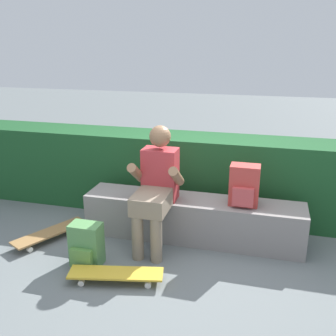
{
  "coord_description": "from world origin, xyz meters",
  "views": [
    {
      "loc": [
        0.69,
        -3.21,
        1.95
      ],
      "look_at": [
        -0.31,
        0.53,
        0.69
      ],
      "focal_mm": 41.51,
      "sensor_mm": 36.0,
      "label": 1
    }
  ],
  "objects": [
    {
      "name": "skateboard_near_person",
      "position": [
        -0.47,
        -0.57,
        0.07
      ],
      "size": [
        0.82,
        0.36,
        0.09
      ],
      "color": "gold",
      "rests_on": "ground"
    },
    {
      "name": "backpack_on_ground",
      "position": [
        -0.83,
        -0.39,
        0.19
      ],
      "size": [
        0.28,
        0.23,
        0.4
      ],
      "color": "#51894C",
      "rests_on": "ground"
    },
    {
      "name": "hedge_row",
      "position": [
        -0.3,
        1.01,
        0.46
      ],
      "size": [
        5.41,
        0.56,
        0.93
      ],
      "color": "#1A4A24",
      "rests_on": "ground"
    },
    {
      "name": "backpack_on_bench",
      "position": [
        0.5,
        0.34,
        0.63
      ],
      "size": [
        0.28,
        0.23,
        0.4
      ],
      "color": "#B23833",
      "rests_on": "bench_main"
    },
    {
      "name": "bench_main",
      "position": [
        0.0,
        0.35,
        0.22
      ],
      "size": [
        2.22,
        0.43,
        0.44
      ],
      "color": "gray",
      "rests_on": "ground"
    },
    {
      "name": "skateboard_beside_bench",
      "position": [
        -1.4,
        -0.05,
        0.07
      ],
      "size": [
        0.55,
        0.8,
        0.09
      ],
      "color": "olive",
      "rests_on": "ground"
    },
    {
      "name": "person_skater",
      "position": [
        -0.32,
        0.14,
        0.64
      ],
      "size": [
        0.49,
        0.62,
        1.19
      ],
      "color": "#B73338",
      "rests_on": "ground"
    },
    {
      "name": "ground_plane",
      "position": [
        0.0,
        0.0,
        0.0
      ],
      "size": [
        24.0,
        24.0,
        0.0
      ],
      "primitive_type": "plane",
      "color": "slate"
    }
  ]
}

